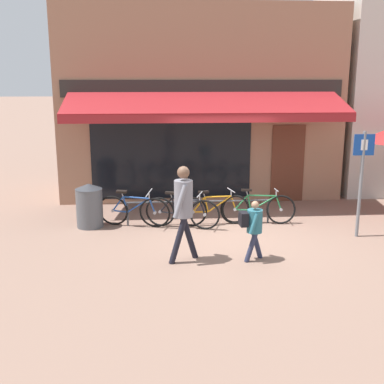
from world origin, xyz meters
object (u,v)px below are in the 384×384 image
at_px(bicycle_orange, 214,209).
at_px(parking_sign, 362,173).
at_px(litter_bin, 89,205).
at_px(bicycle_green, 258,208).
at_px(pedestrian_adult, 183,203).
at_px(pedestrian_child, 253,224).
at_px(bicycle_black, 182,212).
at_px(bicycle_blue, 133,211).

distance_m(bicycle_orange, parking_sign, 3.32).
bearing_deg(litter_bin, bicycle_green, -0.86).
xyz_separation_m(pedestrian_adult, pedestrian_child, (1.28, -0.07, -0.41)).
xyz_separation_m(pedestrian_adult, litter_bin, (-2.02, 2.26, -0.61)).
height_order(bicycle_black, litter_bin, litter_bin).
bearing_deg(bicycle_blue, litter_bin, -169.72).
bearing_deg(parking_sign, bicycle_green, 150.74).
bearing_deg(bicycle_black, pedestrian_child, -41.97).
xyz_separation_m(bicycle_black, bicycle_green, (1.78, 0.20, -0.01)).
distance_m(bicycle_blue, pedestrian_child, 3.23).
relative_size(bicycle_orange, pedestrian_child, 1.47).
height_order(pedestrian_adult, pedestrian_child, pedestrian_adult).
bearing_deg(pedestrian_adult, pedestrian_child, -11.53).
xyz_separation_m(bicycle_black, parking_sign, (3.73, -0.89, 1.02)).
bearing_deg(pedestrian_adult, litter_bin, 123.18).
xyz_separation_m(bicycle_black, pedestrian_child, (1.20, -2.07, 0.33)).
height_order(bicycle_blue, parking_sign, parking_sign).
xyz_separation_m(bicycle_black, bicycle_orange, (0.76, 0.19, -0.01)).
relative_size(bicycle_green, litter_bin, 1.75).
height_order(bicycle_black, bicycle_orange, bicycle_black).
xyz_separation_m(pedestrian_child, parking_sign, (2.53, 1.18, 0.69)).
bearing_deg(bicycle_blue, parking_sign, 2.63).
bearing_deg(bicycle_orange, litter_bin, 169.02).
xyz_separation_m(bicycle_orange, parking_sign, (2.97, -1.08, 1.03)).
relative_size(bicycle_black, bicycle_orange, 0.99).
bearing_deg(bicycle_blue, pedestrian_child, -29.24).
distance_m(bicycle_green, pedestrian_adult, 2.98).
xyz_separation_m(bicycle_black, litter_bin, (-2.10, 0.26, 0.13)).
bearing_deg(pedestrian_child, bicycle_green, 70.44).
height_order(bicycle_green, pedestrian_child, pedestrian_child).
height_order(bicycle_orange, parking_sign, parking_sign).
bearing_deg(pedestrian_child, bicycle_blue, 130.47).
relative_size(bicycle_blue, parking_sign, 0.75).
bearing_deg(pedestrian_adult, bicycle_orange, 60.46).
bearing_deg(bicycle_blue, bicycle_green, 15.56).
xyz_separation_m(bicycle_orange, litter_bin, (-2.86, 0.07, 0.14)).
distance_m(pedestrian_adult, parking_sign, 3.98).
relative_size(pedestrian_adult, pedestrian_child, 1.57).
xyz_separation_m(bicycle_orange, pedestrian_adult, (-0.84, -2.20, 0.75)).
distance_m(pedestrian_child, parking_sign, 2.87).
bearing_deg(pedestrian_adult, parking_sign, 7.77).
bearing_deg(pedestrian_child, bicycle_orange, 95.79).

